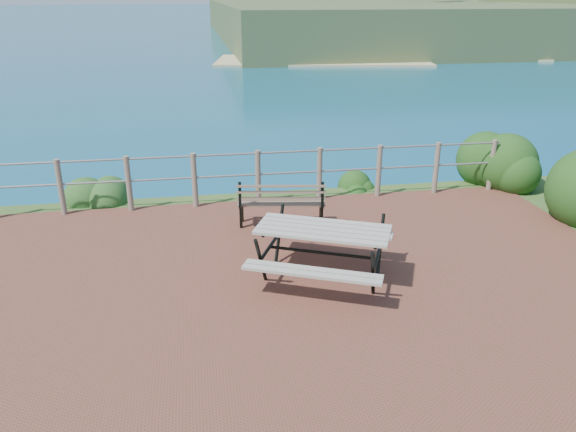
# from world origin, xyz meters

# --- Properties ---
(ground) EXTENTS (10.00, 7.00, 0.12)m
(ground) POSITION_xyz_m (0.00, 0.00, 0.00)
(ground) COLOR brown
(ground) RESTS_ON ground
(ocean) EXTENTS (1200.00, 1200.00, 0.00)m
(ocean) POSITION_xyz_m (0.00, 200.00, 0.00)
(ocean) COLOR #166B84
(ocean) RESTS_ON ground
(safety_railing) EXTENTS (9.40, 0.10, 1.00)m
(safety_railing) POSITION_xyz_m (0.00, 3.35, 0.57)
(safety_railing) COLOR #6B5B4C
(safety_railing) RESTS_ON ground
(picnic_table) EXTENTS (1.90, 1.41, 0.74)m
(picnic_table) POSITION_xyz_m (0.51, 0.27, 0.47)
(picnic_table) COLOR gray
(picnic_table) RESTS_ON ground
(park_bench) EXTENTS (1.48, 0.59, 0.81)m
(park_bench) POSITION_xyz_m (0.26, 2.24, 0.54)
(park_bench) COLOR brown
(park_bench) RESTS_ON ground
(shrub_right_edge) EXTENTS (1.26, 1.26, 1.79)m
(shrub_right_edge) POSITION_xyz_m (5.03, 3.59, 0.00)
(shrub_right_edge) COLOR #1B4816
(shrub_right_edge) RESTS_ON ground
(shrub_lip_west) EXTENTS (0.88, 0.88, 0.67)m
(shrub_lip_west) POSITION_xyz_m (-2.93, 4.11, 0.00)
(shrub_lip_west) COLOR #1C4D1D
(shrub_lip_west) RESTS_ON ground
(shrub_lip_east) EXTENTS (0.71, 0.71, 0.43)m
(shrub_lip_east) POSITION_xyz_m (2.15, 3.98, 0.00)
(shrub_lip_east) COLOR #1B4816
(shrub_lip_east) RESTS_ON ground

